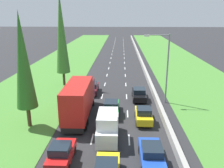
{
  "coord_description": "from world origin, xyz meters",
  "views": [
    {
      "loc": [
        0.91,
        1.07,
        11.45
      ],
      "look_at": [
        -0.41,
        35.18,
        1.21
      ],
      "focal_mm": 38.1,
      "sensor_mm": 36.0,
      "label": 1
    }
  ],
  "objects_px": {
    "red_hatchback_left_lane": "(61,154)",
    "maroon_sedan_left_lane": "(91,88)",
    "white_van_centre_lane": "(108,126)",
    "red_box_truck_left_lane": "(79,99)",
    "black_sedan_right_lane": "(139,94)",
    "yellow_hatchback_right_lane": "(144,115)",
    "poplar_tree_second": "(23,61)",
    "poplar_tree_third": "(61,34)",
    "green_sedan_centre_lane": "(111,108)",
    "blue_sedan_right_lane": "(152,155)",
    "street_light_mast": "(165,64)"
  },
  "relations": [
    {
      "from": "yellow_hatchback_right_lane",
      "to": "poplar_tree_second",
      "type": "xyz_separation_m",
      "value": [
        -12.04,
        -1.49,
        6.1
      ]
    },
    {
      "from": "poplar_tree_second",
      "to": "poplar_tree_third",
      "type": "bearing_deg",
      "value": 89.19
    },
    {
      "from": "black_sedan_right_lane",
      "to": "red_hatchback_left_lane",
      "type": "bearing_deg",
      "value": -115.87
    },
    {
      "from": "red_hatchback_left_lane",
      "to": "poplar_tree_third",
      "type": "bearing_deg",
      "value": 102.56
    },
    {
      "from": "blue_sedan_right_lane",
      "to": "poplar_tree_third",
      "type": "distance_m",
      "value": 25.16
    },
    {
      "from": "white_van_centre_lane",
      "to": "red_box_truck_left_lane",
      "type": "bearing_deg",
      "value": 125.02
    },
    {
      "from": "white_van_centre_lane",
      "to": "poplar_tree_second",
      "type": "relative_size",
      "value": 0.42
    },
    {
      "from": "green_sedan_centre_lane",
      "to": "black_sedan_right_lane",
      "type": "bearing_deg",
      "value": 54.46
    },
    {
      "from": "red_hatchback_left_lane",
      "to": "maroon_sedan_left_lane",
      "type": "xyz_separation_m",
      "value": [
        0.3,
        17.17,
        -0.02
      ]
    },
    {
      "from": "maroon_sedan_left_lane",
      "to": "poplar_tree_second",
      "type": "distance_m",
      "value": 13.59
    },
    {
      "from": "green_sedan_centre_lane",
      "to": "poplar_tree_second",
      "type": "xyz_separation_m",
      "value": [
        -8.44,
        -3.46,
        6.13
      ]
    },
    {
      "from": "yellow_hatchback_right_lane",
      "to": "poplar_tree_third",
      "type": "distance_m",
      "value": 19.37
    },
    {
      "from": "maroon_sedan_left_lane",
      "to": "white_van_centre_lane",
      "type": "height_order",
      "value": "white_van_centre_lane"
    },
    {
      "from": "maroon_sedan_left_lane",
      "to": "black_sedan_right_lane",
      "type": "xyz_separation_m",
      "value": [
        6.84,
        -2.45,
        0.0
      ]
    },
    {
      "from": "street_light_mast",
      "to": "poplar_tree_second",
      "type": "bearing_deg",
      "value": -153.69
    },
    {
      "from": "yellow_hatchback_right_lane",
      "to": "blue_sedan_right_lane",
      "type": "bearing_deg",
      "value": -90.29
    },
    {
      "from": "red_hatchback_left_lane",
      "to": "poplar_tree_third",
      "type": "xyz_separation_m",
      "value": [
        -4.69,
        21.07,
        7.54
      ]
    },
    {
      "from": "red_box_truck_left_lane",
      "to": "poplar_tree_third",
      "type": "height_order",
      "value": "poplar_tree_third"
    },
    {
      "from": "black_sedan_right_lane",
      "to": "poplar_tree_second",
      "type": "bearing_deg",
      "value": -144.77
    },
    {
      "from": "maroon_sedan_left_lane",
      "to": "yellow_hatchback_right_lane",
      "type": "distance_m",
      "value": 11.67
    },
    {
      "from": "poplar_tree_third",
      "to": "black_sedan_right_lane",
      "type": "bearing_deg",
      "value": -28.21
    },
    {
      "from": "yellow_hatchback_right_lane",
      "to": "poplar_tree_second",
      "type": "height_order",
      "value": "poplar_tree_second"
    },
    {
      "from": "blue_sedan_right_lane",
      "to": "green_sedan_centre_lane",
      "type": "distance_m",
      "value": 10.16
    },
    {
      "from": "red_hatchback_left_lane",
      "to": "yellow_hatchback_right_lane",
      "type": "height_order",
      "value": "same"
    },
    {
      "from": "black_sedan_right_lane",
      "to": "poplar_tree_third",
      "type": "xyz_separation_m",
      "value": [
        -11.83,
        6.35,
        7.56
      ]
    },
    {
      "from": "maroon_sedan_left_lane",
      "to": "red_box_truck_left_lane",
      "type": "bearing_deg",
      "value": -91.99
    },
    {
      "from": "poplar_tree_third",
      "to": "yellow_hatchback_right_lane",
      "type": "bearing_deg",
      "value": -48.47
    },
    {
      "from": "white_van_centre_lane",
      "to": "yellow_hatchback_right_lane",
      "type": "xyz_separation_m",
      "value": [
        3.66,
        4.01,
        -0.56
      ]
    },
    {
      "from": "maroon_sedan_left_lane",
      "to": "street_light_mast",
      "type": "height_order",
      "value": "street_light_mast"
    },
    {
      "from": "black_sedan_right_lane",
      "to": "maroon_sedan_left_lane",
      "type": "bearing_deg",
      "value": 160.29
    },
    {
      "from": "red_hatchback_left_lane",
      "to": "white_van_centre_lane",
      "type": "relative_size",
      "value": 0.8
    },
    {
      "from": "poplar_tree_third",
      "to": "poplar_tree_second",
      "type": "bearing_deg",
      "value": -90.81
    },
    {
      "from": "white_van_centre_lane",
      "to": "poplar_tree_third",
      "type": "xyz_separation_m",
      "value": [
        -8.17,
        17.37,
        6.98
      ]
    },
    {
      "from": "green_sedan_centre_lane",
      "to": "poplar_tree_third",
      "type": "xyz_separation_m",
      "value": [
        -8.23,
        11.39,
        7.56
      ]
    },
    {
      "from": "green_sedan_centre_lane",
      "to": "poplar_tree_second",
      "type": "distance_m",
      "value": 10.99
    },
    {
      "from": "yellow_hatchback_right_lane",
      "to": "poplar_tree_second",
      "type": "bearing_deg",
      "value": -172.93
    },
    {
      "from": "poplar_tree_third",
      "to": "street_light_mast",
      "type": "relative_size",
      "value": 1.63
    },
    {
      "from": "red_hatchback_left_lane",
      "to": "green_sedan_centre_lane",
      "type": "relative_size",
      "value": 0.87
    },
    {
      "from": "red_box_truck_left_lane",
      "to": "white_van_centre_lane",
      "type": "height_order",
      "value": "red_box_truck_left_lane"
    },
    {
      "from": "red_box_truck_left_lane",
      "to": "black_sedan_right_lane",
      "type": "distance_m",
      "value": 9.47
    },
    {
      "from": "white_van_centre_lane",
      "to": "poplar_tree_third",
      "type": "relative_size",
      "value": 0.33
    },
    {
      "from": "maroon_sedan_left_lane",
      "to": "street_light_mast",
      "type": "relative_size",
      "value": 0.5
    },
    {
      "from": "black_sedan_right_lane",
      "to": "poplar_tree_third",
      "type": "relative_size",
      "value": 0.31
    },
    {
      "from": "blue_sedan_right_lane",
      "to": "yellow_hatchback_right_lane",
      "type": "height_order",
      "value": "yellow_hatchback_right_lane"
    },
    {
      "from": "black_sedan_right_lane",
      "to": "street_light_mast",
      "type": "distance_m",
      "value": 5.48
    },
    {
      "from": "red_hatchback_left_lane",
      "to": "maroon_sedan_left_lane",
      "type": "relative_size",
      "value": 0.87
    },
    {
      "from": "white_van_centre_lane",
      "to": "poplar_tree_second",
      "type": "distance_m",
      "value": 10.35
    },
    {
      "from": "red_box_truck_left_lane",
      "to": "green_sedan_centre_lane",
      "type": "distance_m",
      "value": 3.93
    },
    {
      "from": "maroon_sedan_left_lane",
      "to": "poplar_tree_second",
      "type": "height_order",
      "value": "poplar_tree_second"
    },
    {
      "from": "red_hatchback_left_lane",
      "to": "blue_sedan_right_lane",
      "type": "xyz_separation_m",
      "value": [
        7.1,
        0.16,
        -0.02
      ]
    }
  ]
}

